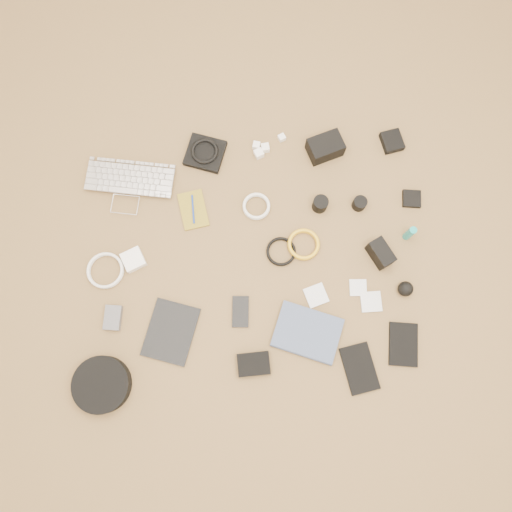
{
  "coord_description": "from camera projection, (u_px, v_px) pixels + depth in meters",
  "views": [
    {
      "loc": [
        -0.03,
        -0.43,
        1.94
      ],
      "look_at": [
        0.01,
        0.01,
        0.02
      ],
      "focal_mm": 35.0,
      "sensor_mm": 36.0,
      "label": 1
    }
  ],
  "objects": [
    {
      "name": "headphones",
      "position": [
        205.0,
        151.0,
        2.05
      ],
      "size": [
        0.13,
        0.13,
        0.01
      ],
      "primitive_type": "torus",
      "rotation": [
        0.0,
        0.0,
        0.19
      ],
      "color": "black",
      "rests_on": "headphone_pouch"
    },
    {
      "name": "headphone_pouch",
      "position": [
        205.0,
        153.0,
        2.08
      ],
      "size": [
        0.19,
        0.19,
        0.03
      ],
      "primitive_type": "cube",
      "rotation": [
        0.0,
        0.0,
        -0.37
      ],
      "color": "black",
      "rests_on": "ground"
    },
    {
      "name": "phone",
      "position": [
        240.0,
        312.0,
        1.94
      ],
      "size": [
        0.08,
        0.13,
        0.01
      ],
      "primitive_type": "cube",
      "rotation": [
        0.0,
        0.0,
        -0.11
      ],
      "color": "black",
      "rests_on": "ground"
    },
    {
      "name": "lens_b",
      "position": [
        359.0,
        204.0,
        2.01
      ],
      "size": [
        0.06,
        0.06,
        0.05
      ],
      "primitive_type": "cylinder",
      "rotation": [
        0.0,
        0.0,
        0.13
      ],
      "color": "black",
      "rests_on": "ground"
    },
    {
      "name": "drive_case",
      "position": [
        254.0,
        364.0,
        1.88
      ],
      "size": [
        0.12,
        0.09,
        0.03
      ],
      "primitive_type": "cube",
      "rotation": [
        0.0,
        0.0,
        0.0
      ],
      "color": "black",
      "rests_on": "ground"
    },
    {
      "name": "charger_a",
      "position": [
        256.0,
        146.0,
        2.08
      ],
      "size": [
        0.04,
        0.04,
        0.03
      ],
      "primitive_type": "cube",
      "rotation": [
        0.0,
        0.0,
        -0.31
      ],
      "color": "white",
      "rests_on": "ground"
    },
    {
      "name": "cable_white_b",
      "position": [
        106.0,
        271.0,
        1.97
      ],
      "size": [
        0.16,
        0.16,
        0.01
      ],
      "primitive_type": "torus",
      "rotation": [
        0.0,
        0.0,
        0.07
      ],
      "color": "white",
      "rests_on": "ground"
    },
    {
      "name": "notebook_black_a",
      "position": [
        359.0,
        368.0,
        1.89
      ],
      "size": [
        0.14,
        0.19,
        0.01
      ],
      "primitive_type": "cube",
      "rotation": [
        0.0,
        0.0,
        0.15
      ],
      "color": "black",
      "rests_on": "ground"
    },
    {
      "name": "lens_pouch",
      "position": [
        392.0,
        141.0,
        2.08
      ],
      "size": [
        0.09,
        0.1,
        0.03
      ],
      "primitive_type": "cube",
      "rotation": [
        0.0,
        0.0,
        0.16
      ],
      "color": "black",
      "rests_on": "ground"
    },
    {
      "name": "flash",
      "position": [
        381.0,
        254.0,
        1.95
      ],
      "size": [
        0.1,
        0.13,
        0.08
      ],
      "primitive_type": "cube",
      "rotation": [
        0.0,
        0.0,
        0.43
      ],
      "color": "black",
      "rests_on": "ground"
    },
    {
      "name": "filter_case_left",
      "position": [
        316.0,
        295.0,
        1.95
      ],
      "size": [
        0.1,
        0.1,
        0.01
      ],
      "primitive_type": "cube",
      "rotation": [
        0.0,
        0.0,
        0.26
      ],
      "color": "silver",
      "rests_on": "ground"
    },
    {
      "name": "laptop",
      "position": [
        128.0,
        190.0,
        2.04
      ],
      "size": [
        0.4,
        0.32,
        0.03
      ],
      "primitive_type": "imported",
      "rotation": [
        0.0,
        0.0,
        -0.21
      ],
      "color": "silver",
      "rests_on": "ground"
    },
    {
      "name": "charger_d",
      "position": [
        259.0,
        154.0,
        2.07
      ],
      "size": [
        0.04,
        0.04,
        0.03
      ],
      "primitive_type": "cube",
      "rotation": [
        0.0,
        0.0,
        0.36
      ],
      "color": "white",
      "rests_on": "ground"
    },
    {
      "name": "pen_blue",
      "position": [
        193.0,
        209.0,
        2.02
      ],
      "size": [
        0.01,
        0.12,
        0.01
      ],
      "primitive_type": "cylinder",
      "rotation": [
        1.57,
        0.0,
        -0.0
      ],
      "color": "#13329E",
      "rests_on": "notebook_olive"
    },
    {
      "name": "headphone_case",
      "position": [
        102.0,
        385.0,
        1.85
      ],
      "size": [
        0.27,
        0.27,
        0.06
      ],
      "primitive_type": "cylinder",
      "rotation": [
        0.0,
        0.0,
        -0.32
      ],
      "color": "black",
      "rests_on": "ground"
    },
    {
      "name": "battery_charger",
      "position": [
        113.0,
        318.0,
        1.92
      ],
      "size": [
        0.08,
        0.1,
        0.03
      ],
      "primitive_type": "cube",
      "rotation": [
        0.0,
        0.0,
        -0.16
      ],
      "color": "#545559",
      "rests_on": "ground"
    },
    {
      "name": "charger_c",
      "position": [
        282.0,
        138.0,
        2.09
      ],
      "size": [
        0.04,
        0.04,
        0.03
      ],
      "primitive_type": "cube",
      "rotation": [
        0.0,
        0.0,
        0.4
      ],
      "color": "white",
      "rests_on": "ground"
    },
    {
      "name": "paperback",
      "position": [
        300.0,
        356.0,
        1.89
      ],
      "size": [
        0.3,
        0.27,
        0.02
      ],
      "primitive_type": "imported",
      "rotation": [
        0.0,
        0.0,
        1.16
      ],
      "color": "#414F6E",
      "rests_on": "ground"
    },
    {
      "name": "notebook_black_b",
      "position": [
        403.0,
        344.0,
        1.91
      ],
      "size": [
        0.14,
        0.18,
        0.01
      ],
      "primitive_type": "cube",
      "rotation": [
        0.0,
        0.0,
        -0.17
      ],
      "color": "black",
      "rests_on": "ground"
    },
    {
      "name": "notebook_olive",
      "position": [
        193.0,
        210.0,
        2.03
      ],
      "size": [
        0.12,
        0.17,
        0.01
      ],
      "primitive_type": "cube",
      "rotation": [
        0.0,
        0.0,
        0.14
      ],
      "color": "olive",
      "rests_on": "ground"
    },
    {
      "name": "air_blower",
      "position": [
        405.0,
        289.0,
        1.93
      ],
      "size": [
        0.07,
        0.07,
        0.06
      ],
      "primitive_type": "sphere",
      "rotation": [
        0.0,
        0.0,
        0.14
      ],
      "color": "black",
      "rests_on": "ground"
    },
    {
      "name": "lens_a",
      "position": [
        320.0,
        204.0,
        2.01
      ],
      "size": [
        0.07,
        0.07,
        0.07
      ],
      "primitive_type": "cylinder",
      "rotation": [
        0.0,
        0.0,
        -0.09
      ],
      "color": "black",
      "rests_on": "ground"
    },
    {
      "name": "cable_yellow",
      "position": [
        303.0,
        245.0,
        1.99
      ],
      "size": [
        0.16,
        0.16,
        0.01
      ],
      "primitive_type": "torus",
      "rotation": [
        0.0,
        0.0,
        -0.27
      ],
      "color": "gold",
      "rests_on": "ground"
    },
    {
      "name": "filter_case_mid",
      "position": [
        358.0,
        288.0,
        1.96
      ],
      "size": [
        0.07,
        0.07,
        0.01
      ],
      "primitive_type": "cube",
      "rotation": [
        0.0,
        0.0,
        -0.1
      ],
      "color": "silver",
      "rests_on": "ground"
    },
    {
      "name": "power_brick",
      "position": [
        133.0,
        260.0,
        1.97
      ],
      "size": [
        0.1,
        0.1,
        0.03
      ],
      "primitive_type": "cube",
      "rotation": [
        0.0,
        0.0,
        0.36
      ],
      "color": "white",
      "rests_on": "ground"
    },
    {
      "name": "tablet",
      "position": [
        171.0,
        332.0,
        1.92
      ],
      "size": [
        0.25,
        0.28,
        0.01
      ],
      "primitive_type": "cube",
      "rotation": [
        0.0,
        0.0,
        -0.36
      ],
      "color": "black",
      "rests_on": "ground"
    },
    {
      "name": "room_shell",
      "position": [
        249.0,
        85.0,
        0.77
      ],
      "size": [
        4.04,
        4.04,
        2.58
      ],
      "color": "olive",
      "rests_on": "ground"
    },
    {
      "name": "lens_cleaner",
      "position": [
        410.0,
        233.0,
        1.96
      ],
      "size": [
        0.04,
        0.04,
        0.1
      ],
      "primitive_type": "cylinder",
      "rotation": [
        0.0,
        0.0,
        0.4
      ],
      "color": "teal",
      "rests_on": "ground"
    },
    {
      "name": "charger_b",
      "position": [
        265.0,
        148.0,
        2.08
      ],
      "size": [
        0.03,
        0.03,
        0.03
      ],
      "primitive_type": "cube",
      "rotation": [
        0.0,
        0.0,
        0.08
      ],
      "color": "white",
      "rests_on": "ground"
    },
    {
      "name": "cable_white_a",
      "position": [
        256.0,
        207.0,
        2.03
      ],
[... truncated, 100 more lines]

